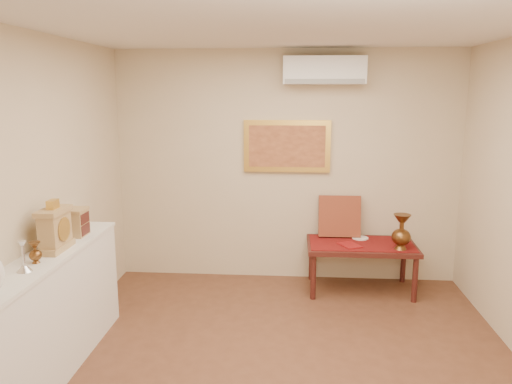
# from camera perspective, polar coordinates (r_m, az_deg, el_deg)

# --- Properties ---
(floor) EXTENTS (4.50, 4.50, 0.00)m
(floor) POSITION_cam_1_polar(r_m,az_deg,el_deg) (4.19, 2.80, -20.66)
(floor) COLOR brown
(floor) RESTS_ON ground
(ceiling) EXTENTS (4.50, 4.50, 0.00)m
(ceiling) POSITION_cam_1_polar(r_m,az_deg,el_deg) (3.58, 3.25, 19.06)
(ceiling) COLOR silver
(ceiling) RESTS_ON ground
(wall_back) EXTENTS (4.00, 0.02, 2.70)m
(wall_back) POSITION_cam_1_polar(r_m,az_deg,el_deg) (5.86, 3.53, 2.85)
(wall_back) COLOR beige
(wall_back) RESTS_ON ground
(wall_left) EXTENTS (0.02, 4.50, 2.70)m
(wall_left) POSITION_cam_1_polar(r_m,az_deg,el_deg) (4.20, -25.42, -1.70)
(wall_left) COLOR beige
(wall_left) RESTS_ON ground
(candlestick) EXTENTS (0.11, 0.11, 0.22)m
(candlestick) POSITION_cam_1_polar(r_m,az_deg,el_deg) (3.88, -25.06, -6.67)
(candlestick) COLOR silver
(candlestick) RESTS_ON display_ledge
(brass_urn_small) EXTENTS (0.09, 0.09, 0.21)m
(brass_urn_small) POSITION_cam_1_polar(r_m,az_deg,el_deg) (4.03, -23.94, -6.01)
(brass_urn_small) COLOR brown
(brass_urn_small) RESTS_ON display_ledge
(table_cloth) EXTENTS (1.14, 0.59, 0.01)m
(table_cloth) POSITION_cam_1_polar(r_m,az_deg,el_deg) (5.73, 11.95, -5.76)
(table_cloth) COLOR maroon
(table_cloth) RESTS_ON low_table
(brass_urn_tall) EXTENTS (0.21, 0.21, 0.47)m
(brass_urn_tall) POSITION_cam_1_polar(r_m,az_deg,el_deg) (5.56, 16.31, -3.98)
(brass_urn_tall) COLOR brown
(brass_urn_tall) RESTS_ON table_cloth
(plate) EXTENTS (0.19, 0.19, 0.01)m
(plate) POSITION_cam_1_polar(r_m,az_deg,el_deg) (5.90, 11.81, -5.16)
(plate) COLOR white
(plate) RESTS_ON table_cloth
(menu) EXTENTS (0.27, 0.30, 0.01)m
(menu) POSITION_cam_1_polar(r_m,az_deg,el_deg) (5.61, 10.68, -5.98)
(menu) COLOR maroon
(menu) RESTS_ON table_cloth
(cushion) EXTENTS (0.48, 0.20, 0.49)m
(cushion) POSITION_cam_1_polar(r_m,az_deg,el_deg) (5.89, 9.52, -2.74)
(cushion) COLOR maroon
(cushion) RESTS_ON table_cloth
(display_ledge) EXTENTS (0.37, 2.02, 0.98)m
(display_ledge) POSITION_cam_1_polar(r_m,az_deg,el_deg) (4.38, -22.39, -12.78)
(display_ledge) COLOR white
(display_ledge) RESTS_ON floor
(mantel_clock) EXTENTS (0.17, 0.36, 0.41)m
(mantel_clock) POSITION_cam_1_polar(r_m,az_deg,el_deg) (4.27, -21.98, -3.93)
(mantel_clock) COLOR tan
(mantel_clock) RESTS_ON display_ledge
(wooden_chest) EXTENTS (0.16, 0.21, 0.24)m
(wooden_chest) POSITION_cam_1_polar(r_m,az_deg,el_deg) (4.63, -19.79, -3.25)
(wooden_chest) COLOR tan
(wooden_chest) RESTS_ON display_ledge
(low_table) EXTENTS (1.20, 0.70, 0.55)m
(low_table) POSITION_cam_1_polar(r_m,az_deg,el_deg) (5.75, 11.92, -6.41)
(low_table) COLOR #471915
(low_table) RESTS_ON floor
(painting) EXTENTS (1.00, 0.06, 0.60)m
(painting) POSITION_cam_1_polar(r_m,az_deg,el_deg) (5.80, 3.56, 5.25)
(painting) COLOR gold
(painting) RESTS_ON wall_back
(ac_unit) EXTENTS (0.90, 0.25, 0.30)m
(ac_unit) POSITION_cam_1_polar(r_m,az_deg,el_deg) (5.68, 7.81, 13.60)
(ac_unit) COLOR white
(ac_unit) RESTS_ON wall_back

